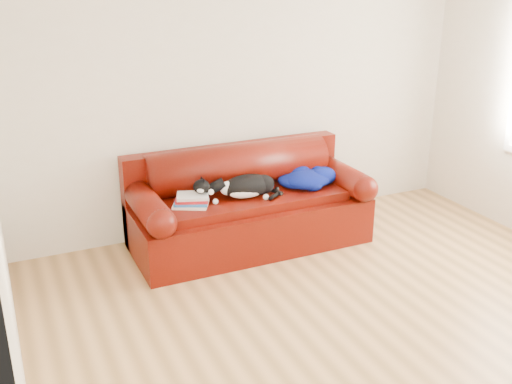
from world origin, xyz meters
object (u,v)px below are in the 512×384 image
book_stack (192,200)px  sofa_base (249,220)px  cat (247,187)px  blanket (308,178)px

book_stack → sofa_base: bearing=7.9°
book_stack → cat: (0.51, -0.00, 0.05)m
sofa_base → book_stack: size_ratio=5.92×
sofa_base → cat: (-0.06, -0.08, 0.36)m
cat → sofa_base: bearing=65.7°
cat → blanket: cat is taller
book_stack → cat: cat is taller
sofa_base → book_stack: book_stack is taller
sofa_base → book_stack: (-0.56, -0.08, 0.31)m
sofa_base → cat: size_ratio=3.16×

